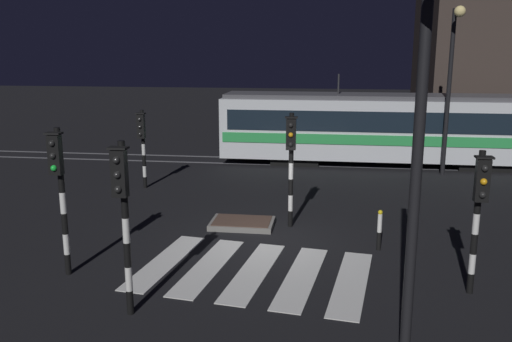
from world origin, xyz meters
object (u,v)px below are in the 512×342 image
object	(u,v)px
traffic_light_corner_near_left	(59,180)
bollard_island_edge	(379,230)
traffic_light_corner_far_left	(142,137)
street_lamp_near_kerb	(423,119)
traffic_light_median_centre	(291,153)
street_lamp_trackside_right	(452,71)
traffic_light_kerb_mid_left	(123,204)
tram	(387,128)
traffic_light_corner_near_right	(479,202)

from	to	relation	value
traffic_light_corner_near_left	bollard_island_edge	size ratio (longest dim) A/B	3.18
traffic_light_corner_near_left	traffic_light_corner_far_left	bearing A→B (deg)	96.63
traffic_light_corner_far_left	street_lamp_near_kerb	xyz separation A→B (m)	(8.41, -11.08, 2.23)
traffic_light_median_centre	traffic_light_corner_far_left	size ratio (longest dim) A/B	1.14
street_lamp_trackside_right	bollard_island_edge	xyz separation A→B (m)	(-3.44, -9.21, -3.83)
traffic_light_kerb_mid_left	street_lamp_trackside_right	distance (m)	16.32
traffic_light_median_centre	street_lamp_trackside_right	distance (m)	9.92
traffic_light_corner_far_left	street_lamp_trackside_right	size ratio (longest dim) A/B	0.44
traffic_light_corner_near_left	bollard_island_edge	xyz separation A→B (m)	(7.47, 2.73, -1.77)
tram	bollard_island_edge	xyz separation A→B (m)	(-1.21, -11.14, -1.19)
traffic_light_corner_near_left	street_lamp_near_kerb	bearing A→B (deg)	-21.29
traffic_light_median_centre	street_lamp_trackside_right	xyz separation A→B (m)	(5.93, 7.67, 2.12)
traffic_light_corner_near_left	street_lamp_near_kerb	size ratio (longest dim) A/B	0.54
street_lamp_trackside_right	street_lamp_near_kerb	bearing A→B (deg)	-103.06
street_lamp_trackside_right	tram	distance (m)	3.96
traffic_light_corner_far_left	bollard_island_edge	bearing A→B (deg)	-32.88
traffic_light_corner_near_left	street_lamp_trackside_right	bearing A→B (deg)	47.60
traffic_light_kerb_mid_left	street_lamp_near_kerb	xyz separation A→B (m)	(5.27, -1.21, 1.87)
traffic_light_corner_near_right	traffic_light_kerb_mid_left	bearing A→B (deg)	-164.51
street_lamp_trackside_right	traffic_light_median_centre	bearing A→B (deg)	-127.73
traffic_light_kerb_mid_left	bollard_island_edge	bearing A→B (deg)	40.01
tram	bollard_island_edge	distance (m)	11.27
bollard_island_edge	traffic_light_corner_near_right	bearing A→B (deg)	-54.29
traffic_light_corner_near_right	traffic_light_kerb_mid_left	distance (m)	7.33
traffic_light_corner_near_left	street_lamp_trackside_right	size ratio (longest dim) A/B	0.51
traffic_light_corner_far_left	bollard_island_edge	xyz separation A→B (m)	(8.42, -5.44, -1.43)
traffic_light_median_centre	street_lamp_trackside_right	world-z (taller)	street_lamp_trackside_right
traffic_light_corner_near_left	bollard_island_edge	distance (m)	8.15
traffic_light_corner_near_left	traffic_light_kerb_mid_left	distance (m)	2.77
street_lamp_near_kerb	tram	distance (m)	17.01
traffic_light_median_centre	tram	xyz separation A→B (m)	(3.70, 9.60, -0.53)
traffic_light_median_centre	bollard_island_edge	bearing A→B (deg)	-31.84
traffic_light_corner_near_right	traffic_light_corner_near_left	distance (m)	9.25
traffic_light_corner_far_left	traffic_light_corner_near_left	bearing A→B (deg)	-83.37
traffic_light_corner_near_right	tram	world-z (taller)	tram
street_lamp_near_kerb	traffic_light_corner_far_left	bearing A→B (deg)	127.20
street_lamp_near_kerb	street_lamp_trackside_right	distance (m)	15.25
traffic_light_median_centre	tram	world-z (taller)	tram
traffic_light_median_centre	traffic_light_kerb_mid_left	xyz separation A→B (m)	(-2.79, -5.98, 0.08)
traffic_light_median_centre	tram	bearing A→B (deg)	68.91
traffic_light_corner_near_left	traffic_light_corner_far_left	size ratio (longest dim) A/B	1.17
street_lamp_near_kerb	traffic_light_corner_near_left	bearing A→B (deg)	158.71
traffic_light_corner_far_left	tram	size ratio (longest dim) A/B	0.20
traffic_light_kerb_mid_left	traffic_light_corner_far_left	bearing A→B (deg)	107.63
tram	traffic_light_corner_far_left	bearing A→B (deg)	-149.35
traffic_light_corner_near_left	tram	bearing A→B (deg)	57.98
traffic_light_corner_far_left	street_lamp_trackside_right	bearing A→B (deg)	17.65
traffic_light_corner_near_right	tram	bearing A→B (deg)	92.40
bollard_island_edge	street_lamp_trackside_right	bearing A→B (deg)	69.53
traffic_light_corner_near_right	tram	xyz separation A→B (m)	(-0.57, 13.62, -0.36)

